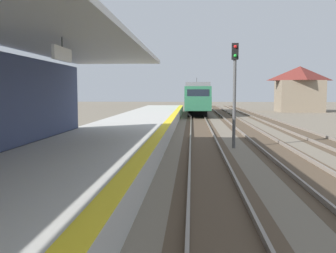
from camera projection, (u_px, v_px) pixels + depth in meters
station_platform at (99, 151)px, 15.63m from camera, size 5.00×80.00×0.91m
track_pair_nearest_platform at (205, 147)px, 19.38m from camera, size 2.34×120.00×0.16m
track_pair_middle at (274, 148)px, 19.17m from camera, size 2.34×120.00×0.16m
approaching_train at (197, 97)px, 49.89m from camera, size 2.93×19.60×4.76m
rail_signal_post at (235, 84)px, 19.20m from camera, size 0.32×0.34×5.20m
distant_trackside_house at (299, 88)px, 54.63m from camera, size 6.60×5.28×6.40m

